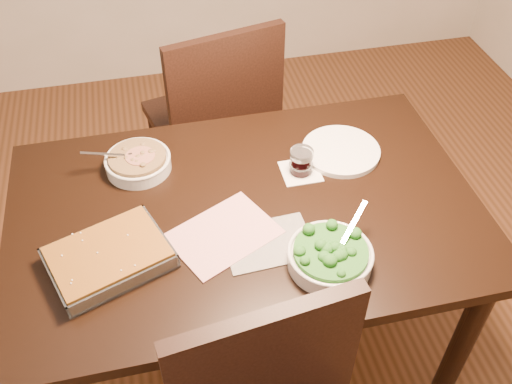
{
  "coord_description": "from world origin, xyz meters",
  "views": [
    {
      "loc": [
        -0.23,
        -1.17,
        1.96
      ],
      "look_at": [
        0.03,
        0.01,
        0.8
      ],
      "focal_mm": 40.0,
      "sensor_mm": 36.0,
      "label": 1
    }
  ],
  "objects_px": {
    "broccoli_bowl": "(330,256)",
    "dinner_plate": "(341,151)",
    "table": "(246,229)",
    "stew_bowl": "(138,162)",
    "wine_tumbler": "(301,161)",
    "chair_far": "(216,117)",
    "baking_dish": "(109,257)"
  },
  "relations": [
    {
      "from": "broccoli_bowl",
      "to": "dinner_plate",
      "type": "distance_m",
      "value": 0.47
    },
    {
      "from": "table",
      "to": "dinner_plate",
      "type": "relative_size",
      "value": 5.47
    },
    {
      "from": "stew_bowl",
      "to": "wine_tumbler",
      "type": "relative_size",
      "value": 2.79
    },
    {
      "from": "broccoli_bowl",
      "to": "table",
      "type": "bearing_deg",
      "value": 124.22
    },
    {
      "from": "wine_tumbler",
      "to": "broccoli_bowl",
      "type": "bearing_deg",
      "value": -94.05
    },
    {
      "from": "table",
      "to": "chair_far",
      "type": "height_order",
      "value": "chair_far"
    },
    {
      "from": "table",
      "to": "baking_dish",
      "type": "relative_size",
      "value": 3.8
    },
    {
      "from": "broccoli_bowl",
      "to": "chair_far",
      "type": "distance_m",
      "value": 1.03
    },
    {
      "from": "wine_tumbler",
      "to": "dinner_plate",
      "type": "relative_size",
      "value": 0.33
    },
    {
      "from": "stew_bowl",
      "to": "wine_tumbler",
      "type": "bearing_deg",
      "value": -14.55
    },
    {
      "from": "dinner_plate",
      "to": "table",
      "type": "bearing_deg",
      "value": -153.86
    },
    {
      "from": "table",
      "to": "broccoli_bowl",
      "type": "bearing_deg",
      "value": -55.78
    },
    {
      "from": "baking_dish",
      "to": "wine_tumbler",
      "type": "distance_m",
      "value": 0.65
    },
    {
      "from": "stew_bowl",
      "to": "baking_dish",
      "type": "bearing_deg",
      "value": -105.68
    },
    {
      "from": "dinner_plate",
      "to": "chair_far",
      "type": "bearing_deg",
      "value": 120.79
    },
    {
      "from": "baking_dish",
      "to": "dinner_plate",
      "type": "relative_size",
      "value": 1.44
    },
    {
      "from": "table",
      "to": "baking_dish",
      "type": "xyz_separation_m",
      "value": [
        -0.4,
        -0.13,
        0.12
      ]
    },
    {
      "from": "chair_far",
      "to": "stew_bowl",
      "type": "bearing_deg",
      "value": 42.88
    },
    {
      "from": "table",
      "to": "chair_far",
      "type": "xyz_separation_m",
      "value": [
        0.03,
        0.73,
        -0.1
      ]
    },
    {
      "from": "baking_dish",
      "to": "chair_far",
      "type": "xyz_separation_m",
      "value": [
        0.43,
        0.86,
        -0.23
      ]
    },
    {
      "from": "broccoli_bowl",
      "to": "baking_dish",
      "type": "bearing_deg",
      "value": 167.34
    },
    {
      "from": "stew_bowl",
      "to": "chair_far",
      "type": "xyz_separation_m",
      "value": [
        0.33,
        0.48,
        -0.23
      ]
    },
    {
      "from": "table",
      "to": "stew_bowl",
      "type": "xyz_separation_m",
      "value": [
        -0.3,
        0.24,
        0.12
      ]
    },
    {
      "from": "wine_tumbler",
      "to": "dinner_plate",
      "type": "distance_m",
      "value": 0.17
    },
    {
      "from": "stew_bowl",
      "to": "broccoli_bowl",
      "type": "xyz_separation_m",
      "value": [
        0.47,
        -0.5,
        0.0
      ]
    },
    {
      "from": "table",
      "to": "broccoli_bowl",
      "type": "height_order",
      "value": "broccoli_bowl"
    },
    {
      "from": "wine_tumbler",
      "to": "dinner_plate",
      "type": "bearing_deg",
      "value": 21.51
    },
    {
      "from": "wine_tumbler",
      "to": "chair_far",
      "type": "xyz_separation_m",
      "value": [
        -0.17,
        0.61,
        -0.25
      ]
    },
    {
      "from": "table",
      "to": "baking_dish",
      "type": "height_order",
      "value": "baking_dish"
    },
    {
      "from": "table",
      "to": "wine_tumbler",
      "type": "bearing_deg",
      "value": 29.44
    },
    {
      "from": "broccoli_bowl",
      "to": "stew_bowl",
      "type": "bearing_deg",
      "value": 133.14
    },
    {
      "from": "table",
      "to": "dinner_plate",
      "type": "height_order",
      "value": "dinner_plate"
    }
  ]
}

